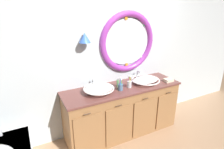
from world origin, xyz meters
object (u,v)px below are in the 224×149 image
at_px(sink_basin_left, 99,89).
at_px(toothbrush_holder_right, 129,84).
at_px(toothbrush_holder_left, 120,87).
at_px(soap_dispenser, 118,83).
at_px(folded_hand_towel, 168,80).
at_px(sink_basin_right, 145,80).

height_order(sink_basin_left, toothbrush_holder_right, toothbrush_holder_right).
relative_size(toothbrush_holder_left, soap_dispenser, 1.52).
distance_m(toothbrush_holder_left, soap_dispenser, 0.14).
bearing_deg(soap_dispenser, sink_basin_left, -169.46).
xyz_separation_m(sink_basin_left, toothbrush_holder_left, (0.33, -0.06, -0.01)).
bearing_deg(soap_dispenser, toothbrush_holder_right, -33.90).
bearing_deg(sink_basin_left, folded_hand_towel, -6.03).
relative_size(sink_basin_right, toothbrush_holder_left, 2.15).
height_order(sink_basin_left, toothbrush_holder_left, toothbrush_holder_left).
height_order(sink_basin_left, folded_hand_towel, sink_basin_left).
distance_m(sink_basin_left, toothbrush_holder_left, 0.34).
relative_size(toothbrush_holder_right, folded_hand_towel, 1.28).
relative_size(sink_basin_left, soap_dispenser, 3.14).
xyz_separation_m(toothbrush_holder_right, soap_dispenser, (-0.15, 0.10, 0.00)).
height_order(toothbrush_holder_left, toothbrush_holder_right, toothbrush_holder_left).
bearing_deg(sink_basin_right, folded_hand_towel, -18.71).
bearing_deg(toothbrush_holder_right, folded_hand_towel, -7.69).
relative_size(sink_basin_right, soap_dispenser, 3.26).
distance_m(toothbrush_holder_left, folded_hand_towel, 0.91).
height_order(sink_basin_right, toothbrush_holder_right, toothbrush_holder_right).
bearing_deg(toothbrush_holder_right, soap_dispenser, 146.10).
height_order(toothbrush_holder_right, folded_hand_towel, toothbrush_holder_right).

